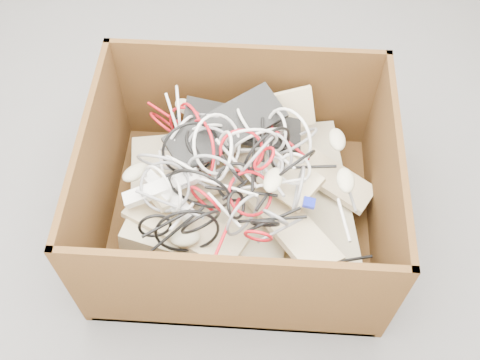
# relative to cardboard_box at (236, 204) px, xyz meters

# --- Properties ---
(ground) EXTENTS (3.00, 3.00, 0.00)m
(ground) POSITION_rel_cardboard_box_xyz_m (-0.11, 0.16, -0.15)
(ground) COLOR #59585B
(ground) RESTS_ON ground
(cardboard_box) EXTENTS (1.16, 0.97, 0.60)m
(cardboard_box) POSITION_rel_cardboard_box_xyz_m (0.00, 0.00, 0.00)
(cardboard_box) COLOR #39230E
(cardboard_box) RESTS_ON ground
(keyboard_pile) EXTENTS (1.04, 0.81, 0.40)m
(keyboard_pile) POSITION_rel_cardboard_box_xyz_m (0.04, 0.07, 0.13)
(keyboard_pile) COLOR beige
(keyboard_pile) RESTS_ON cardboard_box
(mice_scatter) EXTENTS (0.93, 0.78, 0.21)m
(mice_scatter) POSITION_rel_cardboard_box_xyz_m (0.06, -0.03, 0.21)
(mice_scatter) COLOR beige
(mice_scatter) RESTS_ON keyboard_pile
(power_strip_left) EXTENTS (0.31, 0.15, 0.13)m
(power_strip_left) POSITION_rel_cardboard_box_xyz_m (-0.28, -0.08, 0.22)
(power_strip_left) COLOR white
(power_strip_left) RESTS_ON keyboard_pile
(power_strip_right) EXTENTS (0.23, 0.20, 0.09)m
(power_strip_right) POSITION_rel_cardboard_box_xyz_m (-0.25, -0.10, 0.19)
(power_strip_right) COLOR white
(power_strip_right) RESTS_ON keyboard_pile
(vga_plug) EXTENTS (0.05, 0.05, 0.03)m
(vga_plug) POSITION_rel_cardboard_box_xyz_m (0.28, -0.10, 0.20)
(vga_plug) COLOR #0B17AF
(vga_plug) RESTS_ON keyboard_pile
(cable_tangle) EXTENTS (0.94, 0.79, 0.43)m
(cable_tangle) POSITION_rel_cardboard_box_xyz_m (-0.04, 0.02, 0.27)
(cable_tangle) COLOR silver
(cable_tangle) RESTS_ON keyboard_pile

